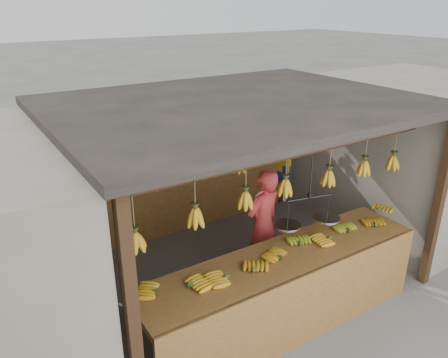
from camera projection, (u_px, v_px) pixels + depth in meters
ground at (236, 273)px, 6.00m from camera, size 80.00×80.00×0.00m
stall at (223, 129)px, 5.50m from camera, size 4.30×3.30×2.40m
neighbor_right at (413, 149)px, 7.36m from camera, size 3.00×3.00×2.30m
counter at (291, 277)px, 4.71m from camera, size 3.61×0.78×0.96m
hanging_bananas at (237, 162)px, 5.37m from camera, size 3.66×2.22×0.39m
balance_scale at (308, 219)px, 4.90m from camera, size 0.79×0.41×0.85m
vendor at (263, 224)px, 5.71m from camera, size 0.62×0.47×1.52m
bag_bundles at (285, 154)px, 7.64m from camera, size 0.08×0.26×1.15m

